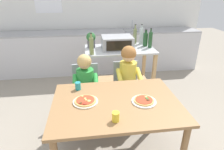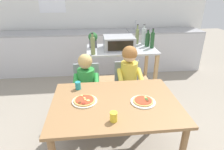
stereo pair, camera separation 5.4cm
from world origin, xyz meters
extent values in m
plane|color=gray|center=(0.00, 1.16, 0.00)|extent=(11.57, 11.57, 0.00)
cube|color=white|center=(0.00, 2.95, 1.35)|extent=(4.96, 0.12, 2.70)
cube|color=silver|center=(0.00, 2.54, 0.43)|extent=(4.46, 0.60, 0.86)
cube|color=#9E9EA3|center=(0.00, 2.54, 0.88)|extent=(4.46, 0.60, 0.03)
cube|color=gray|center=(0.78, 2.54, 0.89)|extent=(0.40, 0.33, 0.02)
cylinder|color=#B7BABF|center=(0.78, 2.66, 0.99)|extent=(0.02, 0.02, 0.20)
cube|color=#B7BABF|center=(0.24, 1.21, 0.89)|extent=(1.06, 0.60, 0.02)
cube|color=tan|center=(0.24, 1.21, 0.31)|extent=(0.97, 0.55, 0.02)
cube|color=tan|center=(-0.25, 0.95, 0.44)|extent=(0.05, 0.05, 0.87)
cube|color=tan|center=(0.73, 0.95, 0.44)|extent=(0.05, 0.05, 0.87)
cube|color=tan|center=(-0.25, 1.47, 0.44)|extent=(0.05, 0.05, 0.87)
cube|color=tan|center=(0.73, 1.47, 0.44)|extent=(0.05, 0.05, 0.87)
cube|color=#999BA0|center=(0.20, 1.20, 0.99)|extent=(0.46, 0.35, 0.19)
cube|color=black|center=(0.20, 1.02, 0.99)|extent=(0.36, 0.01, 0.14)
cylinder|color=black|center=(0.36, 1.02, 0.94)|extent=(0.02, 0.01, 0.02)
cylinder|color=olive|center=(-0.19, 0.97, 1.02)|extent=(0.06, 0.06, 0.24)
cylinder|color=olive|center=(-0.19, 0.97, 1.16)|extent=(0.03, 0.03, 0.05)
cylinder|color=black|center=(-0.19, 0.97, 1.19)|extent=(0.03, 0.03, 0.01)
cylinder|color=#1E4723|center=(0.67, 1.29, 1.00)|extent=(0.08, 0.08, 0.20)
cylinder|color=#1E4723|center=(0.67, 1.29, 1.13)|extent=(0.03, 0.03, 0.05)
cylinder|color=black|center=(0.67, 1.29, 1.16)|extent=(0.04, 0.04, 0.01)
cylinder|color=#ADB7B2|center=(0.63, 1.42, 1.03)|extent=(0.07, 0.07, 0.26)
cylinder|color=#ADB7B2|center=(0.63, 1.42, 1.18)|extent=(0.03, 0.03, 0.05)
cylinder|color=black|center=(0.63, 1.42, 1.21)|extent=(0.03, 0.03, 0.01)
cylinder|color=#1E4723|center=(0.71, 1.19, 1.02)|extent=(0.06, 0.06, 0.24)
cylinder|color=#1E4723|center=(0.71, 1.19, 1.16)|extent=(0.02, 0.02, 0.05)
cylinder|color=black|center=(0.71, 1.19, 1.19)|extent=(0.03, 0.03, 0.01)
cylinder|color=olive|center=(0.54, 1.45, 1.02)|extent=(0.06, 0.06, 0.24)
cylinder|color=olive|center=(0.54, 1.45, 1.17)|extent=(0.02, 0.02, 0.07)
cylinder|color=black|center=(0.54, 1.45, 1.21)|extent=(0.03, 0.03, 0.01)
cylinder|color=#4C4C51|center=(-0.19, 1.31, 0.95)|extent=(0.12, 0.12, 0.11)
sphere|color=#28602D|center=(-0.19, 1.31, 1.06)|extent=(0.14, 0.14, 0.14)
cube|color=olive|center=(0.00, 0.00, 0.71)|extent=(1.24, 0.89, 0.03)
cylinder|color=olive|center=(-0.56, 0.38, 0.35)|extent=(0.06, 0.06, 0.70)
cylinder|color=olive|center=(0.56, 0.38, 0.35)|extent=(0.06, 0.06, 0.70)
cube|color=gray|center=(-0.30, 0.66, 0.44)|extent=(0.36, 0.36, 0.04)
cube|color=gray|center=(-0.30, 0.82, 0.63)|extent=(0.34, 0.03, 0.38)
cylinder|color=gray|center=(-0.15, 0.51, 0.22)|extent=(0.03, 0.03, 0.42)
cylinder|color=gray|center=(-0.45, 0.51, 0.22)|extent=(0.03, 0.03, 0.42)
cylinder|color=gray|center=(-0.15, 0.81, 0.22)|extent=(0.03, 0.03, 0.42)
cylinder|color=gray|center=(-0.45, 0.81, 0.22)|extent=(0.03, 0.03, 0.42)
cube|color=gray|center=(0.27, 0.69, 0.44)|extent=(0.36, 0.36, 0.04)
cube|color=gray|center=(0.27, 0.85, 0.63)|extent=(0.34, 0.03, 0.38)
cylinder|color=gray|center=(0.42, 0.54, 0.22)|extent=(0.03, 0.03, 0.42)
cylinder|color=gray|center=(0.12, 0.54, 0.22)|extent=(0.03, 0.03, 0.42)
cylinder|color=gray|center=(0.42, 0.84, 0.22)|extent=(0.03, 0.03, 0.42)
cylinder|color=gray|center=(0.12, 0.84, 0.22)|extent=(0.03, 0.03, 0.42)
cube|color=#424C6B|center=(-0.23, 0.52, 0.48)|extent=(0.10, 0.30, 0.10)
cylinder|color=#424C6B|center=(-0.23, 0.39, 0.24)|extent=(0.08, 0.08, 0.44)
cube|color=#424C6B|center=(-0.37, 0.52, 0.48)|extent=(0.10, 0.30, 0.10)
cylinder|color=#424C6B|center=(-0.37, 0.39, 0.24)|extent=(0.08, 0.08, 0.44)
cylinder|color=green|center=(-0.17, 0.56, 0.68)|extent=(0.06, 0.26, 0.15)
cylinder|color=green|center=(-0.43, 0.56, 0.68)|extent=(0.06, 0.26, 0.15)
cylinder|color=green|center=(-0.30, 0.66, 0.64)|extent=(0.22, 0.22, 0.33)
sphere|color=tan|center=(-0.30, 0.66, 0.90)|extent=(0.17, 0.17, 0.17)
sphere|color=tan|center=(-0.30, 0.66, 0.92)|extent=(0.18, 0.18, 0.18)
cube|color=#424C6B|center=(0.34, 0.55, 0.48)|extent=(0.10, 0.30, 0.10)
cylinder|color=#424C6B|center=(0.34, 0.42, 0.24)|extent=(0.08, 0.08, 0.44)
cube|color=#424C6B|center=(0.20, 0.55, 0.48)|extent=(0.10, 0.30, 0.10)
cylinder|color=#424C6B|center=(0.20, 0.42, 0.24)|extent=(0.08, 0.08, 0.44)
cylinder|color=yellow|center=(0.40, 0.59, 0.71)|extent=(0.06, 0.26, 0.15)
cylinder|color=yellow|center=(0.14, 0.59, 0.71)|extent=(0.06, 0.26, 0.15)
cylinder|color=yellow|center=(0.27, 0.69, 0.67)|extent=(0.22, 0.22, 0.38)
sphere|color=beige|center=(0.27, 0.69, 0.97)|extent=(0.19, 0.19, 0.19)
sphere|color=#9E6633|center=(0.27, 0.69, 0.98)|extent=(0.20, 0.20, 0.20)
cylinder|color=beige|center=(-0.30, 0.03, 0.73)|extent=(0.25, 0.25, 0.01)
cylinder|color=tan|center=(-0.30, 0.03, 0.75)|extent=(0.21, 0.21, 0.01)
cylinder|color=#B23D23|center=(-0.30, 0.03, 0.75)|extent=(0.18, 0.18, 0.00)
cylinder|color=#DBC666|center=(-0.30, 0.05, 0.76)|extent=(0.02, 0.02, 0.01)
cylinder|color=#DBC666|center=(-0.33, 0.10, 0.76)|extent=(0.02, 0.02, 0.01)
cylinder|color=#563319|center=(-0.34, -0.02, 0.76)|extent=(0.03, 0.03, 0.01)
cylinder|color=#DBC666|center=(-0.29, 0.02, 0.76)|extent=(0.02, 0.02, 0.01)
cylinder|color=#DBC666|center=(-0.26, 0.00, 0.76)|extent=(0.03, 0.03, 0.01)
cylinder|color=maroon|center=(-0.30, -0.04, 0.76)|extent=(0.04, 0.04, 0.01)
cylinder|color=white|center=(0.27, -0.04, 0.73)|extent=(0.24, 0.24, 0.01)
cylinder|color=tan|center=(0.27, -0.04, 0.75)|extent=(0.20, 0.20, 0.01)
cylinder|color=#B23D23|center=(0.27, -0.04, 0.75)|extent=(0.17, 0.17, 0.00)
cylinder|color=#386628|center=(0.30, -0.03, 0.76)|extent=(0.03, 0.03, 0.01)
cylinder|color=#563319|center=(0.30, -0.06, 0.76)|extent=(0.03, 0.03, 0.01)
cylinder|color=#DBC666|center=(0.30, 0.00, 0.76)|extent=(0.03, 0.03, 0.01)
cylinder|color=teal|center=(-0.37, 0.30, 0.77)|extent=(0.06, 0.06, 0.09)
cylinder|color=yellow|center=(-0.05, -0.29, 0.77)|extent=(0.06, 0.06, 0.09)
camera|label=1|loc=(-0.25, -1.55, 1.74)|focal=30.27mm
camera|label=2|loc=(-0.20, -1.56, 1.74)|focal=30.27mm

